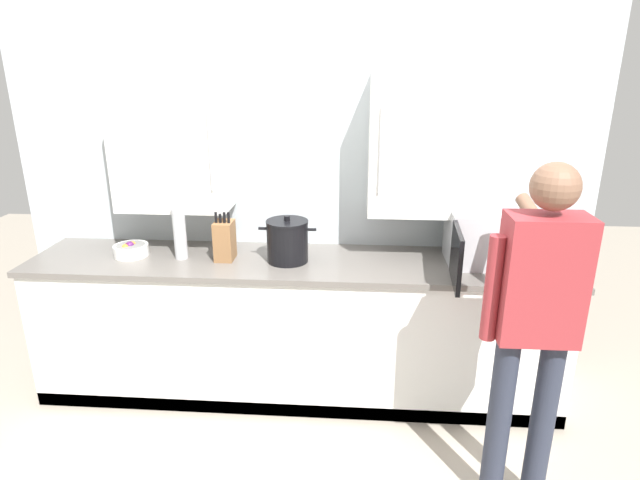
{
  "coord_description": "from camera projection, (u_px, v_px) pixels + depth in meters",
  "views": [
    {
      "loc": [
        0.36,
        -2.24,
        2.05
      ],
      "look_at": [
        0.15,
        0.67,
        1.07
      ],
      "focal_mm": 29.22,
      "sensor_mm": 36.0,
      "label": 1
    }
  ],
  "objects": [
    {
      "name": "microwave_oven",
      "position": [
        488.0,
        237.0,
        3.08
      ],
      "size": [
        0.56,
        0.73,
        0.33
      ],
      "color": "#B7BABF",
      "rests_on": "counter_unit"
    },
    {
      "name": "back_wall_tiled",
      "position": [
        301.0,
        165.0,
        3.31
      ],
      "size": [
        3.72,
        0.44,
        2.77
      ],
      "color": "#B2BCC1",
      "rests_on": "ground_plane"
    },
    {
      "name": "thermos_flask",
      "position": [
        180.0,
        233.0,
        3.17
      ],
      "size": [
        0.08,
        0.08,
        0.32
      ],
      "color": "#B7BABF",
      "rests_on": "counter_unit"
    },
    {
      "name": "person_figure",
      "position": [
        535.0,
        314.0,
        2.28
      ],
      "size": [
        0.44,
        0.65,
        1.69
      ],
      "color": "#282D3D",
      "rests_on": "ground_plane"
    },
    {
      "name": "stock_pot",
      "position": [
        287.0,
        241.0,
        3.13
      ],
      "size": [
        0.35,
        0.25,
        0.29
      ],
      "color": "black",
      "rests_on": "counter_unit"
    },
    {
      "name": "knife_block",
      "position": [
        225.0,
        240.0,
        3.16
      ],
      "size": [
        0.11,
        0.15,
        0.31
      ],
      "color": "brown",
      "rests_on": "counter_unit"
    },
    {
      "name": "counter_unit",
      "position": [
        297.0,
        327.0,
        3.33
      ],
      "size": [
        3.28,
        0.65,
        0.92
      ],
      "color": "white",
      "rests_on": "ground_plane"
    },
    {
      "name": "ground_plane",
      "position": [
        283.0,
        466.0,
        2.8
      ],
      "size": [
        9.32,
        9.32,
        0.0
      ],
      "primitive_type": "plane",
      "color": "#9E9384"
    },
    {
      "name": "fruit_bowl",
      "position": [
        131.0,
        249.0,
        3.25
      ],
      "size": [
        0.21,
        0.21,
        0.09
      ],
      "color": "white",
      "rests_on": "counter_unit"
    }
  ]
}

